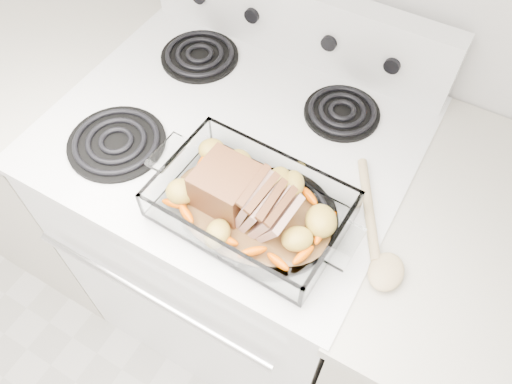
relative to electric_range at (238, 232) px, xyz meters
The scene contains 7 objects.
electric_range is the anchor object (origin of this frame).
counter_left 0.67m from the electric_range, behind, with size 0.58×0.68×0.93m.
counter_right 0.67m from the electric_range, ahead, with size 0.58×0.68×0.93m.
baking_dish 0.53m from the electric_range, 49.54° to the right, with size 0.35×0.23×0.07m.
pork_roast 0.55m from the electric_range, 55.32° to the right, with size 0.20×0.11×0.09m.
roast_vegetables 0.53m from the electric_range, 44.31° to the right, with size 0.32×0.18×0.04m.
wooden_spoon 0.61m from the electric_range, 16.30° to the right, with size 0.17×0.26×0.02m.
Camera 1 is at (0.41, 1.05, 1.76)m, focal length 35.00 mm.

